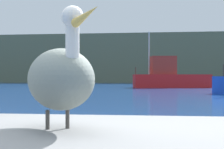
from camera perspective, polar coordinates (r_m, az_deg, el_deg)
hillside_backdrop at (r=71.37m, az=7.36°, el=2.25°), size 140.00×11.01×8.54m
pelican at (r=2.83m, az=-7.65°, el=-0.47°), size 0.86×1.26×0.84m
fishing_boat_red at (r=37.39m, az=8.41°, el=-0.40°), size 7.50×3.69×5.30m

